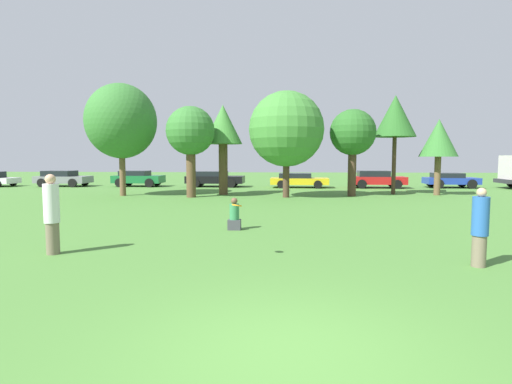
{
  "coord_description": "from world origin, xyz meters",
  "views": [
    {
      "loc": [
        -0.1,
        -4.82,
        2.36
      ],
      "look_at": [
        -0.73,
        5.69,
        1.47
      ],
      "focal_mm": 28.83,
      "sensor_mm": 36.0,
      "label": 1
    }
  ],
  "objects": [
    {
      "name": "parked_car_yellow",
      "position": [
        1.29,
        27.32,
        0.61
      ],
      "size": [
        4.53,
        2.14,
        1.13
      ],
      "rotation": [
        0.0,
        0.0,
        -0.04
      ],
      "color": "gold",
      "rests_on": "ground"
    },
    {
      "name": "person_thrower",
      "position": [
        -5.64,
        4.74,
        0.99
      ],
      "size": [
        0.37,
        0.37,
        1.96
      ],
      "rotation": [
        0.0,
        0.0,
        -0.06
      ],
      "color": "#726651",
      "rests_on": "ground"
    },
    {
      "name": "parked_car_grey",
      "position": [
        -17.81,
        27.55,
        0.68
      ],
      "size": [
        4.25,
        2.19,
        1.28
      ],
      "rotation": [
        0.0,
        0.0,
        -0.04
      ],
      "color": "slate",
      "rests_on": "ground"
    },
    {
      "name": "parked_car_black",
      "position": [
        -5.39,
        27.83,
        0.68
      ],
      "size": [
        4.64,
        2.16,
        1.24
      ],
      "rotation": [
        0.0,
        0.0,
        -0.04
      ],
      "color": "black",
      "rests_on": "ground"
    },
    {
      "name": "tree_2",
      "position": [
        -3.71,
        20.98,
        4.23
      ],
      "size": [
        2.44,
        2.44,
        5.63
      ],
      "color": "brown",
      "rests_on": "ground"
    },
    {
      "name": "tree_4",
      "position": [
        4.22,
        20.33,
        3.78
      ],
      "size": [
        2.76,
        2.76,
        5.24
      ],
      "color": "#473323",
      "rests_on": "ground"
    },
    {
      "name": "tree_0",
      "position": [
        -9.78,
        19.84,
        4.53
      ],
      "size": [
        4.27,
        4.27,
        6.81
      ],
      "color": "brown",
      "rests_on": "ground"
    },
    {
      "name": "bystander_sitting",
      "position": [
        -1.59,
        8.39,
        0.43
      ],
      "size": [
        0.42,
        0.35,
        1.05
      ],
      "color": "#3F3F47",
      "rests_on": "ground"
    },
    {
      "name": "frisbee",
      "position": [
        -1.1,
        4.5,
        1.26
      ],
      "size": [
        0.24,
        0.24,
        0.09
      ],
      "color": "orange"
    },
    {
      "name": "parked_car_green",
      "position": [
        -11.66,
        27.81,
        0.69
      ],
      "size": [
        4.0,
        2.13,
        1.28
      ],
      "rotation": [
        0.0,
        0.0,
        -0.04
      ],
      "color": "#196633",
      "rests_on": "ground"
    },
    {
      "name": "tree_3",
      "position": [
        0.24,
        19.38,
        3.99
      ],
      "size": [
        4.4,
        4.4,
        6.2
      ],
      "color": "#473323",
      "rests_on": "ground"
    },
    {
      "name": "tree_5",
      "position": [
        7.11,
        21.81,
        4.91
      ],
      "size": [
        2.61,
        2.61,
        6.26
      ],
      "color": "#473323",
      "rests_on": "ground"
    },
    {
      "name": "tree_6",
      "position": [
        9.67,
        21.38,
        3.49
      ],
      "size": [
        2.31,
        2.31,
        4.72
      ],
      "color": "brown",
      "rests_on": "ground"
    },
    {
      "name": "person_catcher",
      "position": [
        4.18,
        4.16,
        0.86
      ],
      "size": [
        0.34,
        0.34,
        1.71
      ],
      "rotation": [
        0.0,
        0.0,
        3.08
      ],
      "color": "#726651",
      "rests_on": "ground"
    },
    {
      "name": "tree_1",
      "position": [
        -5.36,
        19.1,
        3.82
      ],
      "size": [
        2.85,
        2.85,
        5.34
      ],
      "color": "brown",
      "rests_on": "ground"
    },
    {
      "name": "ground_plane",
      "position": [
        0.0,
        0.0,
        0.0
      ],
      "size": [
        120.0,
        120.0,
        0.0
      ],
      "primitive_type": "plane",
      "color": "#477A33"
    },
    {
      "name": "parked_car_blue",
      "position": [
        13.05,
        27.84,
        0.64
      ],
      "size": [
        3.93,
        2.19,
        1.15
      ],
      "rotation": [
        0.0,
        0.0,
        -0.04
      ],
      "color": "#1E389E",
      "rests_on": "ground"
    },
    {
      "name": "parked_car_red",
      "position": [
        7.29,
        27.28,
        0.71
      ],
      "size": [
        4.24,
        1.97,
        1.33
      ],
      "rotation": [
        0.0,
        0.0,
        -0.04
      ],
      "color": "red",
      "rests_on": "ground"
    }
  ]
}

